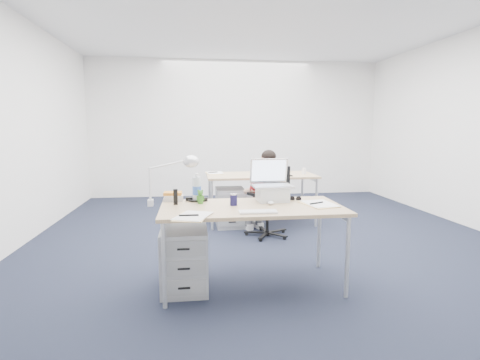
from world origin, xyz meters
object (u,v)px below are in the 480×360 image
Objects in this scene: seated_person at (263,192)px; silver_laptop at (272,181)px; desk_near at (252,211)px; office_chair at (269,217)px; wireless_keyboard at (258,212)px; headphones at (197,199)px; sunglasses at (295,199)px; bear_figurine at (200,197)px; computer_mouse at (271,203)px; desk_lamp at (166,180)px; drawer_pedestal_near at (184,259)px; can_koozie at (234,199)px; book_stack at (173,196)px; far_cup at (304,171)px; water_bottle at (197,187)px; dark_laptop at (281,169)px; cordless_phone at (176,197)px; drawer_pedestal_far at (230,207)px; desk_far at (261,177)px.

silver_laptop is at bearing -117.94° from seated_person.
office_chair is (0.47, 1.50, -0.42)m from desk_near.
headphones reaches higher than wireless_keyboard.
bear_figurine is at bearing -163.16° from sunglasses.
desk_lamp is at bearing -171.06° from computer_mouse.
drawer_pedestal_near is 0.68m from can_koozie.
far_cup is at bearing 44.99° from book_stack.
bear_figurine is 2.58m from far_cup.
computer_mouse reaches higher than desk_near.
office_chair is 3.01× the size of wireless_keyboard.
wireless_keyboard is 1.17× the size of water_bottle.
bear_figurine reaches higher than book_stack.
dark_laptop is 0.43m from far_cup.
book_stack is 0.30m from desk_lamp.
computer_mouse is at bearing -6.39° from cordless_phone.
bear_figurine is (0.03, -0.14, 0.05)m from headphones.
drawer_pedestal_near is at bearing -65.06° from cordless_phone.
seated_person is 8.66× the size of bear_figurine.
seated_person is 2.89× the size of silver_laptop.
bear_figurine is at bearing -177.00° from computer_mouse.
desk_near is 3.44× the size of desk_lamp.
drawer_pedestal_near is 4.77× the size of sunglasses.
drawer_pedestal_near is 6.11× the size of far_cup.
can_koozie is (-0.16, 0.05, 0.10)m from desk_near.
silver_laptop reaches higher than headphones.
bear_figurine is (0.15, 0.17, 0.52)m from drawer_pedestal_near.
far_cup is (0.39, 0.16, -0.06)m from dark_laptop.
desk_lamp reaches higher than cordless_phone.
office_chair reaches higher than far_cup.
far_cup reaches higher than drawer_pedestal_far.
sunglasses is at bearing 4.19° from cordless_phone.
wireless_keyboard is at bearing -117.15° from dark_laptop.
bear_figurine reaches higher than computer_mouse.
book_stack is (-0.22, 0.04, 0.02)m from headphones.
desk_near is at bearing -102.45° from desk_far.
desk_lamp is at bearing -147.93° from seated_person.
dark_laptop is (0.29, 0.54, 0.57)m from office_chair.
can_koozie is at bearing -167.18° from computer_mouse.
desk_lamp is at bearing -176.78° from silver_laptop.
desk_far is 2.47m from desk_lamp.
can_koozie is at bearing -10.16° from cordless_phone.
desk_near is 0.39m from silver_laptop.
sunglasses is (0.90, 0.05, -0.05)m from bear_figurine.
computer_mouse is at bearing -107.87° from silver_laptop.
wireless_keyboard reaches higher than desk_near.
desk_far reaches higher than drawer_pedestal_far.
office_chair is at bearing 77.88° from silver_laptop.
seated_person reaches higher than computer_mouse.
bear_figurine is (-0.45, 0.17, 0.11)m from desk_near.
book_stack is (-1.20, -1.89, 0.09)m from desk_far.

